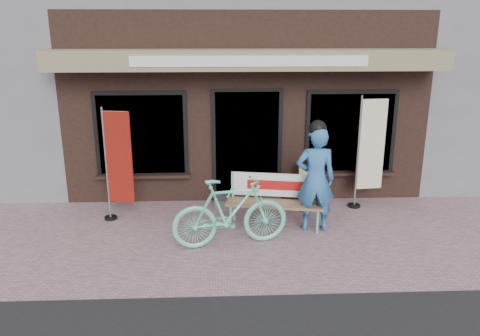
{
  "coord_description": "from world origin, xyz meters",
  "views": [
    {
      "loc": [
        -0.51,
        -6.73,
        3.26
      ],
      "look_at": [
        -0.19,
        0.7,
        1.05
      ],
      "focal_mm": 35.0,
      "sensor_mm": 36.0,
      "label": 1
    }
  ],
  "objects_px": {
    "bench": "(275,196)",
    "bicycle": "(230,212)",
    "person": "(316,177)",
    "nobori_red": "(117,164)",
    "menu_stand": "(307,183)",
    "nobori_cream": "(369,151)"
  },
  "relations": [
    {
      "from": "bench",
      "to": "person",
      "type": "bearing_deg",
      "value": -9.5
    },
    {
      "from": "bench",
      "to": "nobori_red",
      "type": "distance_m",
      "value": 2.77
    },
    {
      "from": "bench",
      "to": "bicycle",
      "type": "bearing_deg",
      "value": -124.15
    },
    {
      "from": "person",
      "to": "nobori_red",
      "type": "relative_size",
      "value": 0.93
    },
    {
      "from": "person",
      "to": "bicycle",
      "type": "relative_size",
      "value": 1.03
    },
    {
      "from": "nobori_red",
      "to": "menu_stand",
      "type": "height_order",
      "value": "nobori_red"
    },
    {
      "from": "bicycle",
      "to": "nobori_cream",
      "type": "relative_size",
      "value": 0.86
    },
    {
      "from": "nobori_cream",
      "to": "bench",
      "type": "bearing_deg",
      "value": -162.66
    },
    {
      "from": "person",
      "to": "menu_stand",
      "type": "distance_m",
      "value": 1.33
    },
    {
      "from": "person",
      "to": "menu_stand",
      "type": "height_order",
      "value": "person"
    },
    {
      "from": "bench",
      "to": "bicycle",
      "type": "relative_size",
      "value": 0.92
    },
    {
      "from": "bench",
      "to": "nobori_cream",
      "type": "distance_m",
      "value": 2.07
    },
    {
      "from": "bicycle",
      "to": "person",
      "type": "bearing_deg",
      "value": -79.76
    },
    {
      "from": "nobori_red",
      "to": "menu_stand",
      "type": "relative_size",
      "value": 2.46
    },
    {
      "from": "bicycle",
      "to": "nobori_red",
      "type": "height_order",
      "value": "nobori_red"
    },
    {
      "from": "nobori_red",
      "to": "bench",
      "type": "bearing_deg",
      "value": 4.98
    },
    {
      "from": "nobori_cream",
      "to": "menu_stand",
      "type": "distance_m",
      "value": 1.3
    },
    {
      "from": "nobori_cream",
      "to": "nobori_red",
      "type": "bearing_deg",
      "value": -179.91
    },
    {
      "from": "nobori_red",
      "to": "menu_stand",
      "type": "bearing_deg",
      "value": 22.76
    },
    {
      "from": "person",
      "to": "menu_stand",
      "type": "relative_size",
      "value": 2.29
    },
    {
      "from": "person",
      "to": "menu_stand",
      "type": "bearing_deg",
      "value": 87.1
    },
    {
      "from": "bench",
      "to": "bicycle",
      "type": "xyz_separation_m",
      "value": [
        -0.78,
        -0.78,
        0.03
      ]
    }
  ]
}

